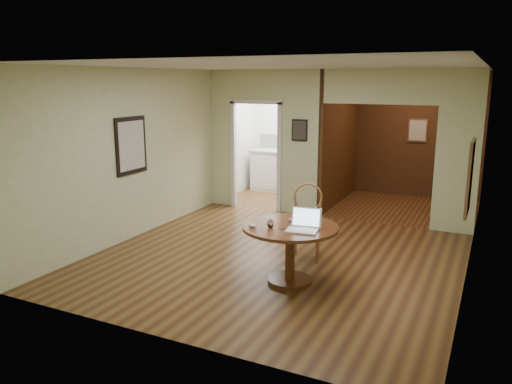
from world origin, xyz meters
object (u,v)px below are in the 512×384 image
at_px(dining_table, 290,241).
at_px(closed_laptop, 300,222).
at_px(chair, 307,217).
at_px(open_laptop, 304,224).

xyz_separation_m(dining_table, closed_laptop, (0.07, 0.15, 0.21)).
bearing_deg(closed_laptop, dining_table, -111.71).
bearing_deg(closed_laptop, chair, 108.21).
bearing_deg(open_laptop, dining_table, 148.26).
bearing_deg(closed_laptop, open_laptop, -56.27).
relative_size(open_laptop, closed_laptop, 1.10).
height_order(dining_table, chair, chair).
distance_m(chair, closed_laptop, 0.84).
xyz_separation_m(chair, open_laptop, (0.34, -1.04, 0.22)).
xyz_separation_m(dining_table, open_laptop, (0.21, -0.09, 0.26)).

